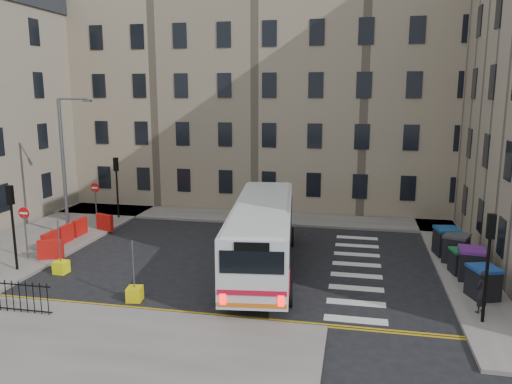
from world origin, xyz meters
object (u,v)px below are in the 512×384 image
(bus, at_px, (263,232))
(bollard_chevron, at_px, (135,294))
(wheelie_bin_d, at_px, (456,248))
(pedestrian, at_px, (482,292))
(wheelie_bin_e, at_px, (446,241))
(wheelie_bin_b, at_px, (471,264))
(streetlamp, at_px, (63,165))
(wheelie_bin_a, at_px, (483,282))
(wheelie_bin_c, at_px, (461,261))
(bollard_yellow, at_px, (61,267))

(bus, relative_size, bollard_chevron, 20.26)
(wheelie_bin_d, bearing_deg, pedestrian, -67.05)
(bus, relative_size, wheelie_bin_e, 8.25)
(bus, relative_size, wheelie_bin_b, 8.49)
(streetlamp, xyz_separation_m, wheelie_bin_d, (21.85, -0.60, -3.47))
(wheelie_bin_d, bearing_deg, wheelie_bin_a, -62.40)
(streetlamp, xyz_separation_m, wheelie_bin_c, (21.77, -2.28, -3.61))
(wheelie_bin_d, xyz_separation_m, bollard_chevron, (-13.85, -7.40, -0.56))
(wheelie_bin_d, relative_size, pedestrian, 0.97)
(wheelie_bin_a, bearing_deg, wheelie_bin_c, 77.54)
(wheelie_bin_b, relative_size, wheelie_bin_e, 0.97)
(wheelie_bin_c, distance_m, wheelie_bin_e, 2.74)
(wheelie_bin_d, height_order, bollard_yellow, wheelie_bin_d)
(wheelie_bin_a, xyz_separation_m, wheelie_bin_e, (-0.55, 5.58, 0.06))
(wheelie_bin_c, xyz_separation_m, wheelie_bin_d, (0.08, 1.68, 0.13))
(wheelie_bin_b, distance_m, wheelie_bin_e, 3.45)
(bollard_yellow, xyz_separation_m, bollard_chevron, (4.85, -2.32, 0.00))
(wheelie_bin_e, distance_m, bollard_chevron, 15.98)
(streetlamp, xyz_separation_m, wheelie_bin_b, (22.07, -2.96, -3.46))
(pedestrian, relative_size, bollard_chevron, 2.79)
(wheelie_bin_d, distance_m, wheelie_bin_e, 1.09)
(bus, distance_m, bollard_chevron, 6.72)
(bus, relative_size, pedestrian, 7.26)
(bus, height_order, bollard_chevron, bus)
(wheelie_bin_b, relative_size, pedestrian, 0.86)
(bus, distance_m, wheelie_bin_b, 9.65)
(bus, height_order, wheelie_bin_b, bus)
(streetlamp, height_order, bollard_chevron, streetlamp)
(streetlamp, bearing_deg, bus, -14.55)
(wheelie_bin_e, bearing_deg, bollard_chevron, -157.24)
(wheelie_bin_d, bearing_deg, bollard_yellow, -140.41)
(bollard_chevron, bearing_deg, bus, 46.71)
(wheelie_bin_d, height_order, wheelie_bin_e, wheelie_bin_e)
(wheelie_bin_b, bearing_deg, bollard_chevron, -153.83)
(wheelie_bin_e, distance_m, bollard_yellow, 19.41)
(wheelie_bin_b, bearing_deg, bus, -171.85)
(wheelie_bin_c, relative_size, wheelie_bin_e, 0.81)
(streetlamp, distance_m, wheelie_bin_d, 22.13)
(streetlamp, bearing_deg, wheelie_bin_c, -5.98)
(pedestrian, bearing_deg, wheelie_bin_b, -136.51)
(wheelie_bin_d, xyz_separation_m, pedestrian, (-0.15, -6.08, 0.12))
(wheelie_bin_a, bearing_deg, bollard_yellow, 162.49)
(wheelie_bin_d, bearing_deg, wheelie_bin_c, -68.33)
(wheelie_bin_a, relative_size, bollard_chevron, 2.47)
(wheelie_bin_a, height_order, bollard_yellow, wheelie_bin_a)
(wheelie_bin_b, xyz_separation_m, wheelie_bin_d, (-0.22, 2.36, -0.01))
(bus, xyz_separation_m, wheelie_bin_a, (9.62, -1.89, -1.05))
(wheelie_bin_a, xyz_separation_m, wheelie_bin_c, (-0.34, 2.85, -0.09))
(bus, relative_size, wheelie_bin_c, 10.20)
(streetlamp, bearing_deg, wheelie_bin_a, -13.08)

